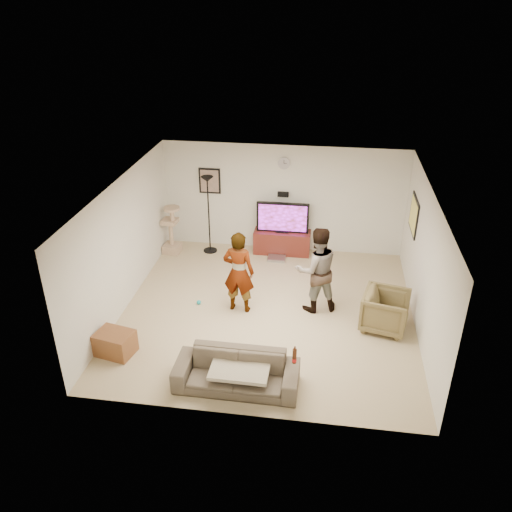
# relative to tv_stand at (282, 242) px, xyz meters

# --- Properties ---
(floor) EXTENTS (5.50, 5.50, 0.02)m
(floor) POSITION_rel_tv_stand_xyz_m (-0.02, -2.50, -0.28)
(floor) COLOR tan
(floor) RESTS_ON ground
(ceiling) EXTENTS (5.50, 5.50, 0.02)m
(ceiling) POSITION_rel_tv_stand_xyz_m (-0.02, -2.50, 2.24)
(ceiling) COLOR white
(ceiling) RESTS_ON wall_back
(wall_back) EXTENTS (5.50, 0.04, 2.50)m
(wall_back) POSITION_rel_tv_stand_xyz_m (-0.02, 0.25, 0.98)
(wall_back) COLOR silver
(wall_back) RESTS_ON floor
(wall_front) EXTENTS (5.50, 0.04, 2.50)m
(wall_front) POSITION_rel_tv_stand_xyz_m (-0.02, -5.25, 0.98)
(wall_front) COLOR silver
(wall_front) RESTS_ON floor
(wall_left) EXTENTS (0.04, 5.50, 2.50)m
(wall_left) POSITION_rel_tv_stand_xyz_m (-2.77, -2.50, 0.98)
(wall_left) COLOR silver
(wall_left) RESTS_ON floor
(wall_right) EXTENTS (0.04, 5.50, 2.50)m
(wall_right) POSITION_rel_tv_stand_xyz_m (2.73, -2.50, 0.98)
(wall_right) COLOR silver
(wall_right) RESTS_ON floor
(wall_clock) EXTENTS (0.26, 0.04, 0.26)m
(wall_clock) POSITION_rel_tv_stand_xyz_m (-0.02, 0.22, 1.83)
(wall_clock) COLOR silver
(wall_clock) RESTS_ON wall_back
(wall_speaker) EXTENTS (0.25, 0.10, 0.10)m
(wall_speaker) POSITION_rel_tv_stand_xyz_m (-0.02, 0.19, 1.11)
(wall_speaker) COLOR black
(wall_speaker) RESTS_ON wall_back
(picture_back) EXTENTS (0.42, 0.03, 0.52)m
(picture_back) POSITION_rel_tv_stand_xyz_m (-1.72, 0.23, 1.33)
(picture_back) COLOR gray
(picture_back) RESTS_ON wall_back
(picture_right) EXTENTS (0.03, 0.78, 0.62)m
(picture_right) POSITION_rel_tv_stand_xyz_m (2.71, -0.90, 1.23)
(picture_right) COLOR #FCF163
(picture_right) RESTS_ON wall_right
(tv_stand) EXTENTS (1.30, 0.45, 0.54)m
(tv_stand) POSITION_rel_tv_stand_xyz_m (0.00, 0.00, 0.00)
(tv_stand) COLOR #4B1A14
(tv_stand) RESTS_ON floor
(console_box) EXTENTS (0.40, 0.30, 0.07)m
(console_box) POSITION_rel_tv_stand_xyz_m (-0.08, -0.40, -0.24)
(console_box) COLOR #A9A8B5
(console_box) RESTS_ON floor
(tv) EXTENTS (1.19, 0.08, 0.70)m
(tv) POSITION_rel_tv_stand_xyz_m (0.00, 0.00, 0.62)
(tv) COLOR black
(tv) RESTS_ON tv_stand
(tv_screen) EXTENTS (1.09, 0.01, 0.62)m
(tv_screen) POSITION_rel_tv_stand_xyz_m (0.00, -0.04, 0.62)
(tv_screen) COLOR #C124F8
(tv_screen) RESTS_ON tv
(floor_lamp) EXTENTS (0.32, 0.32, 1.83)m
(floor_lamp) POSITION_rel_tv_stand_xyz_m (-1.68, -0.17, 0.65)
(floor_lamp) COLOR black
(floor_lamp) RESTS_ON floor
(cat_tree) EXTENTS (0.40, 0.40, 1.16)m
(cat_tree) POSITION_rel_tv_stand_xyz_m (-2.55, -0.36, 0.31)
(cat_tree) COLOR tan
(cat_tree) RESTS_ON floor
(person_left) EXTENTS (0.63, 0.45, 1.64)m
(person_left) POSITION_rel_tv_stand_xyz_m (-0.57, -2.51, 0.55)
(person_left) COLOR #BEBEBE
(person_left) RESTS_ON floor
(person_right) EXTENTS (0.99, 0.88, 1.70)m
(person_right) POSITION_rel_tv_stand_xyz_m (0.87, -2.27, 0.58)
(person_right) COLOR #354C76
(person_right) RESTS_ON floor
(sofa) EXTENTS (1.93, 0.77, 0.56)m
(sofa) POSITION_rel_tv_stand_xyz_m (-0.24, -4.66, 0.01)
(sofa) COLOR #4F4537
(sofa) RESTS_ON floor
(throw_blanket) EXTENTS (0.91, 0.71, 0.06)m
(throw_blanket) POSITION_rel_tv_stand_xyz_m (-0.18, -4.66, 0.11)
(throw_blanket) COLOR tan
(throw_blanket) RESTS_ON sofa
(beer_bottle) EXTENTS (0.06, 0.06, 0.25)m
(beer_bottle) POSITION_rel_tv_stand_xyz_m (0.65, -4.66, 0.41)
(beer_bottle) COLOR #391709
(beer_bottle) RESTS_ON sofa
(armchair) EXTENTS (0.96, 0.94, 0.73)m
(armchair) POSITION_rel_tv_stand_xyz_m (2.15, -2.73, 0.10)
(armchair) COLOR brown
(armchair) RESTS_ON floor
(side_table) EXTENTS (0.70, 0.58, 0.41)m
(side_table) POSITION_rel_tv_stand_xyz_m (-2.42, -4.15, -0.07)
(side_table) COLOR brown
(side_table) RESTS_ON floor
(toy_ball) EXTENTS (0.09, 0.09, 0.09)m
(toy_ball) POSITION_rel_tv_stand_xyz_m (-1.39, -2.46, -0.23)
(toy_ball) COLOR teal
(toy_ball) RESTS_ON floor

